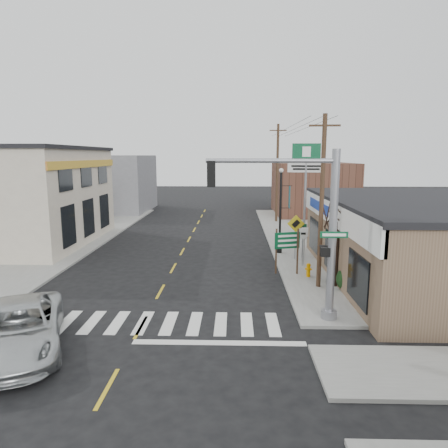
{
  "coord_description": "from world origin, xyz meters",
  "views": [
    {
      "loc": [
        3.52,
        -14.05,
        6.38
      ],
      "look_at": [
        2.95,
        6.75,
        2.8
      ],
      "focal_mm": 32.0,
      "sensor_mm": 36.0,
      "label": 1
    }
  ],
  "objects_px": {
    "utility_pole_far": "(277,172)",
    "suv": "(19,328)",
    "lamp_post": "(281,204)",
    "guide_sign": "(287,245)",
    "utility_pole_near": "(322,201)",
    "traffic_signal_pole": "(312,217)",
    "dance_center_sign": "(306,178)",
    "bare_tree": "(338,210)",
    "fire_hydrant": "(308,269)"
  },
  "relations": [
    {
      "from": "lamp_post",
      "to": "bare_tree",
      "type": "bearing_deg",
      "value": -58.92
    },
    {
      "from": "lamp_post",
      "to": "suv",
      "type": "bearing_deg",
      "value": -111.98
    },
    {
      "from": "lamp_post",
      "to": "utility_pole_far",
      "type": "height_order",
      "value": "utility_pole_far"
    },
    {
      "from": "utility_pole_far",
      "to": "utility_pole_near",
      "type": "bearing_deg",
      "value": -92.17
    },
    {
      "from": "dance_center_sign",
      "to": "bare_tree",
      "type": "relative_size",
      "value": 1.26
    },
    {
      "from": "utility_pole_far",
      "to": "suv",
      "type": "bearing_deg",
      "value": -115.48
    },
    {
      "from": "guide_sign",
      "to": "fire_hydrant",
      "type": "xyz_separation_m",
      "value": [
        1.08,
        -0.47,
        -1.21
      ]
    },
    {
      "from": "suv",
      "to": "bare_tree",
      "type": "distance_m",
      "value": 14.02
    },
    {
      "from": "fire_hydrant",
      "to": "dance_center_sign",
      "type": "xyz_separation_m",
      "value": [
        1.62,
        10.95,
        4.18
      ]
    },
    {
      "from": "lamp_post",
      "to": "utility_pole_far",
      "type": "distance_m",
      "value": 12.77
    },
    {
      "from": "lamp_post",
      "to": "bare_tree",
      "type": "xyz_separation_m",
      "value": [
        1.9,
        -6.66,
        0.57
      ]
    },
    {
      "from": "traffic_signal_pole",
      "to": "dance_center_sign",
      "type": "bearing_deg",
      "value": 82.28
    },
    {
      "from": "fire_hydrant",
      "to": "bare_tree",
      "type": "height_order",
      "value": "bare_tree"
    },
    {
      "from": "bare_tree",
      "to": "traffic_signal_pole",
      "type": "bearing_deg",
      "value": -116.82
    },
    {
      "from": "traffic_signal_pole",
      "to": "dance_center_sign",
      "type": "height_order",
      "value": "traffic_signal_pole"
    },
    {
      "from": "traffic_signal_pole",
      "to": "lamp_post",
      "type": "xyz_separation_m",
      "value": [
        0.1,
        10.61,
        -0.81
      ]
    },
    {
      "from": "lamp_post",
      "to": "guide_sign",
      "type": "bearing_deg",
      "value": -77.3
    },
    {
      "from": "traffic_signal_pole",
      "to": "lamp_post",
      "type": "bearing_deg",
      "value": 90.76
    },
    {
      "from": "utility_pole_near",
      "to": "dance_center_sign",
      "type": "bearing_deg",
      "value": 86.56
    },
    {
      "from": "guide_sign",
      "to": "utility_pole_near",
      "type": "distance_m",
      "value": 3.51
    },
    {
      "from": "fire_hydrant",
      "to": "utility_pole_near",
      "type": "height_order",
      "value": "utility_pole_near"
    },
    {
      "from": "traffic_signal_pole",
      "to": "lamp_post",
      "type": "height_order",
      "value": "traffic_signal_pole"
    },
    {
      "from": "suv",
      "to": "lamp_post",
      "type": "relative_size",
      "value": 1.04
    },
    {
      "from": "traffic_signal_pole",
      "to": "guide_sign",
      "type": "height_order",
      "value": "traffic_signal_pole"
    },
    {
      "from": "traffic_signal_pole",
      "to": "lamp_post",
      "type": "distance_m",
      "value": 10.65
    },
    {
      "from": "guide_sign",
      "to": "utility_pole_near",
      "type": "relative_size",
      "value": 0.3
    },
    {
      "from": "guide_sign",
      "to": "dance_center_sign",
      "type": "bearing_deg",
      "value": 60.5
    },
    {
      "from": "traffic_signal_pole",
      "to": "fire_hydrant",
      "type": "relative_size",
      "value": 9.27
    },
    {
      "from": "fire_hydrant",
      "to": "utility_pole_far",
      "type": "xyz_separation_m",
      "value": [
        0.14,
        17.83,
        4.3
      ]
    },
    {
      "from": "lamp_post",
      "to": "utility_pole_near",
      "type": "distance_m",
      "value": 6.92
    },
    {
      "from": "lamp_post",
      "to": "bare_tree",
      "type": "relative_size",
      "value": 1.15
    },
    {
      "from": "utility_pole_near",
      "to": "lamp_post",
      "type": "bearing_deg",
      "value": 102.09
    },
    {
      "from": "traffic_signal_pole",
      "to": "utility_pole_far",
      "type": "bearing_deg",
      "value": 88.54
    },
    {
      "from": "dance_center_sign",
      "to": "utility_pole_near",
      "type": "distance_m",
      "value": 12.6
    },
    {
      "from": "suv",
      "to": "guide_sign",
      "type": "height_order",
      "value": "guide_sign"
    },
    {
      "from": "utility_pole_far",
      "to": "bare_tree",
      "type": "bearing_deg",
      "value": -89.72
    },
    {
      "from": "bare_tree",
      "to": "dance_center_sign",
      "type": "bearing_deg",
      "value": 87.25
    },
    {
      "from": "traffic_signal_pole",
      "to": "utility_pole_near",
      "type": "distance_m",
      "value": 4.03
    },
    {
      "from": "lamp_post",
      "to": "utility_pole_far",
      "type": "relative_size",
      "value": 0.6
    },
    {
      "from": "suv",
      "to": "traffic_signal_pole",
      "type": "height_order",
      "value": "traffic_signal_pole"
    },
    {
      "from": "guide_sign",
      "to": "lamp_post",
      "type": "distance_m",
      "value": 4.98
    },
    {
      "from": "traffic_signal_pole",
      "to": "fire_hydrant",
      "type": "distance_m",
      "value": 6.57
    },
    {
      "from": "suv",
      "to": "utility_pole_near",
      "type": "xyz_separation_m",
      "value": [
        11.14,
        6.53,
        3.5
      ]
    },
    {
      "from": "suv",
      "to": "dance_center_sign",
      "type": "bearing_deg",
      "value": 34.44
    },
    {
      "from": "guide_sign",
      "to": "utility_pole_far",
      "type": "distance_m",
      "value": 17.68
    },
    {
      "from": "guide_sign",
      "to": "traffic_signal_pole",
      "type": "bearing_deg",
      "value": -104.03
    },
    {
      "from": "guide_sign",
      "to": "suv",
      "type": "bearing_deg",
      "value": -154.07
    },
    {
      "from": "guide_sign",
      "to": "bare_tree",
      "type": "distance_m",
      "value": 3.57
    },
    {
      "from": "suv",
      "to": "guide_sign",
      "type": "distance_m",
      "value": 13.09
    },
    {
      "from": "lamp_post",
      "to": "dance_center_sign",
      "type": "xyz_separation_m",
      "value": [
        2.5,
        5.75,
        1.4
      ]
    }
  ]
}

